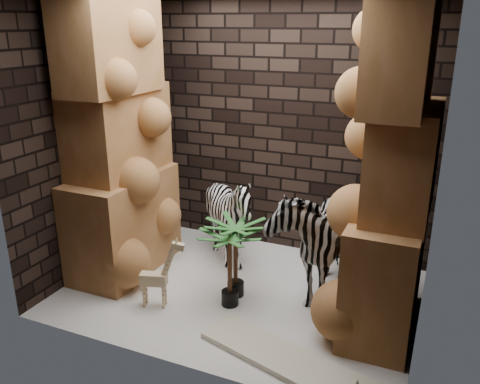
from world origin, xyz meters
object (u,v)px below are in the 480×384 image
at_px(zebra_left, 230,222).
at_px(surfboard, 291,362).
at_px(zebra_right, 316,226).
at_px(palm_front, 236,258).
at_px(palm_back, 230,269).
at_px(giraffe_toy, 153,272).

height_order(zebra_left, surfboard, zebra_left).
bearing_deg(zebra_left, surfboard, -50.46).
distance_m(zebra_right, surfboard, 1.43).
relative_size(zebra_right, surfboard, 0.88).
height_order(zebra_right, palm_front, zebra_right).
bearing_deg(palm_back, zebra_right, 41.45).
bearing_deg(zebra_left, palm_front, -61.11).
relative_size(palm_front, palm_back, 1.05).
xyz_separation_m(palm_front, surfboard, (0.86, -0.82, -0.39)).
relative_size(zebra_right, zebra_left, 1.30).
height_order(palm_back, surfboard, palm_back).
distance_m(giraffe_toy, palm_back, 0.74).
bearing_deg(zebra_right, giraffe_toy, -148.21).
height_order(zebra_left, giraffe_toy, zebra_left).
bearing_deg(giraffe_toy, surfboard, -28.87).
height_order(zebra_left, palm_front, zebra_left).
bearing_deg(zebra_left, palm_back, -65.73).
bearing_deg(palm_front, giraffe_toy, -142.05).
height_order(giraffe_toy, palm_front, palm_front).
distance_m(zebra_right, palm_front, 0.87).
distance_m(giraffe_toy, surfboard, 1.58).
bearing_deg(zebra_right, palm_front, -152.09).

